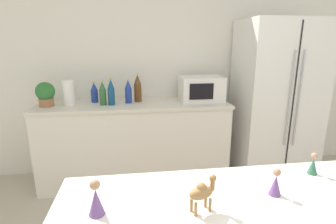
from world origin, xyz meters
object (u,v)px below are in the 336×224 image
(microwave, at_px, (201,89))
(wise_man_figurine_crimson, at_px, (313,165))
(wise_man_figurine_purple, at_px, (96,200))
(wise_man_figurine_blue, at_px, (276,184))
(back_bottle_4, at_px, (103,93))
(refrigerator, at_px, (276,101))
(paper_towel_roll, at_px, (69,93))
(potted_plant, at_px, (45,94))
(camel_figurine, at_px, (202,192))
(back_bottle_0, at_px, (128,92))
(back_bottle_1, at_px, (111,92))
(back_bottle_3, at_px, (138,88))
(back_bottle_2, at_px, (94,93))

(microwave, distance_m, wise_man_figurine_crimson, 1.78)
(wise_man_figurine_purple, bearing_deg, wise_man_figurine_blue, 2.59)
(back_bottle_4, bearing_deg, refrigerator, -0.01)
(paper_towel_roll, bearing_deg, back_bottle_4, -5.76)
(potted_plant, relative_size, camel_figurine, 1.69)
(refrigerator, height_order, back_bottle_0, refrigerator)
(refrigerator, bearing_deg, wise_man_figurine_blue, -119.63)
(back_bottle_0, xyz_separation_m, back_bottle_4, (-0.27, -0.06, -0.00))
(back_bottle_1, height_order, camel_figurine, back_bottle_1)
(back_bottle_0, bearing_deg, potted_plant, -177.13)
(paper_towel_roll, distance_m, back_bottle_1, 0.45)
(back_bottle_3, xyz_separation_m, wise_man_figurine_crimson, (0.85, -1.82, -0.12))
(back_bottle_3, bearing_deg, wise_man_figurine_purple, -96.07)
(potted_plant, distance_m, wise_man_figurine_purple, 2.05)
(back_bottle_3, bearing_deg, back_bottle_4, -162.54)
(refrigerator, distance_m, wise_man_figurine_blue, 2.14)
(microwave, bearing_deg, paper_towel_roll, -178.54)
(back_bottle_4, bearing_deg, camel_figurine, -73.32)
(back_bottle_2, distance_m, camel_figurine, 2.19)
(back_bottle_2, bearing_deg, potted_plant, -163.81)
(wise_man_figurine_purple, bearing_deg, back_bottle_3, 83.93)
(refrigerator, relative_size, wise_man_figurine_purple, 12.16)
(camel_figurine, bearing_deg, paper_towel_roll, 115.47)
(paper_towel_roll, bearing_deg, back_bottle_0, 1.81)
(back_bottle_0, distance_m, camel_figurine, 2.01)
(back_bottle_4, distance_m, wise_man_figurine_blue, 2.08)
(back_bottle_3, bearing_deg, potted_plant, -173.76)
(back_bottle_3, bearing_deg, back_bottle_1, -156.03)
(paper_towel_roll, height_order, back_bottle_2, paper_towel_roll)
(potted_plant, relative_size, wise_man_figurine_crimson, 2.20)
(refrigerator, relative_size, back_bottle_2, 8.04)
(wise_man_figurine_blue, bearing_deg, back_bottle_2, 117.37)
(wise_man_figurine_crimson, distance_m, wise_man_figurine_purple, 1.08)
(refrigerator, height_order, back_bottle_4, refrigerator)
(potted_plant, height_order, back_bottle_4, back_bottle_4)
(refrigerator, bearing_deg, back_bottle_0, 178.13)
(back_bottle_2, height_order, wise_man_figurine_blue, back_bottle_2)
(refrigerator, xyz_separation_m, wise_man_figurine_purple, (-1.83, -1.89, 0.07))
(back_bottle_0, relative_size, wise_man_figurine_crimson, 2.29)
(camel_figurine, bearing_deg, wise_man_figurine_purple, 175.01)
(back_bottle_3, relative_size, camel_figurine, 2.11)
(paper_towel_roll, relative_size, back_bottle_4, 1.00)
(back_bottle_3, bearing_deg, wise_man_figurine_crimson, -64.91)
(microwave, xyz_separation_m, back_bottle_1, (-1.01, -0.08, -0.00))
(back_bottle_0, relative_size, wise_man_figurine_blue, 2.09)
(refrigerator, relative_size, wise_man_figurine_crimson, 15.75)
(back_bottle_0, xyz_separation_m, back_bottle_1, (-0.18, -0.07, 0.01))
(wise_man_figurine_blue, relative_size, wise_man_figurine_crimson, 1.09)
(back_bottle_1, bearing_deg, back_bottle_3, 23.97)
(back_bottle_3, bearing_deg, refrigerator, -4.20)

